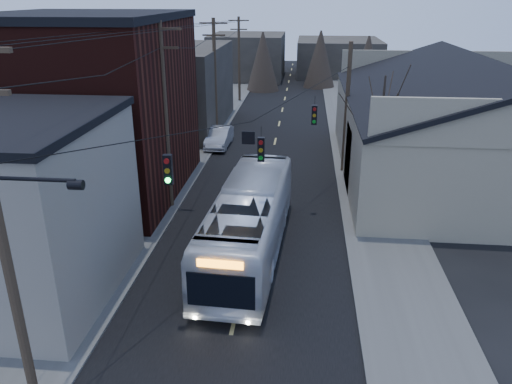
{
  "coord_description": "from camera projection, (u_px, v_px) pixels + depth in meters",
  "views": [
    {
      "loc": [
        2.29,
        -7.29,
        11.2
      ],
      "look_at": [
        0.27,
        13.22,
        3.0
      ],
      "focal_mm": 35.0,
      "sensor_mm": 36.0,
      "label": 1
    }
  ],
  "objects": [
    {
      "name": "building_far_left",
      "position": [
        248.0,
        56.0,
        70.64
      ],
      "size": [
        10.0,
        12.0,
        6.0
      ],
      "primitive_type": "cube",
      "color": "#2F2B26",
      "rests_on": "ground"
    },
    {
      "name": "sidewalk_left",
      "position": [
        192.0,
        145.0,
        39.4
      ],
      "size": [
        4.0,
        110.0,
        0.12
      ],
      "primitive_type": "cube",
      "color": "#474744",
      "rests_on": "ground"
    },
    {
      "name": "road_surface",
      "position": [
        274.0,
        148.0,
        38.83
      ],
      "size": [
        9.0,
        110.0,
        0.02
      ],
      "primitive_type": "cube",
      "color": "black",
      "rests_on": "ground"
    },
    {
      "name": "utility_lines",
      "position": [
        220.0,
        99.0,
        31.87
      ],
      "size": [
        11.24,
        45.28,
        10.5
      ],
      "color": "#382B1E",
      "rests_on": "ground"
    },
    {
      "name": "building_clapboard",
      "position": [
        3.0,
        212.0,
        18.94
      ],
      "size": [
        8.0,
        8.0,
        7.0
      ],
      "primitive_type": "cube",
      "color": "gray",
      "rests_on": "ground"
    },
    {
      "name": "parked_car",
      "position": [
        219.0,
        137.0,
        39.08
      ],
      "size": [
        1.69,
        4.63,
        1.52
      ],
      "primitive_type": "imported",
      "rotation": [
        0.0,
        0.0,
        -0.02
      ],
      "color": "#999BA1",
      "rests_on": "ground"
    },
    {
      "name": "building_brick",
      "position": [
        90.0,
        110.0,
        28.65
      ],
      "size": [
        10.0,
        12.0,
        10.0
      ],
      "primitive_type": "cube",
      "color": "black",
      "rests_on": "ground"
    },
    {
      "name": "building_far_right",
      "position": [
        338.0,
        57.0,
        74.26
      ],
      "size": [
        12.0,
        14.0,
        5.0
      ],
      "primitive_type": "cube",
      "color": "#2F2B26",
      "rests_on": "ground"
    },
    {
      "name": "bare_tree",
      "position": [
        379.0,
        141.0,
        27.66
      ],
      "size": [
        0.4,
        0.4,
        7.2
      ],
      "primitive_type": "cone",
      "color": "black",
      "rests_on": "ground"
    },
    {
      "name": "bus",
      "position": [
        249.0,
        221.0,
        22.52
      ],
      "size": [
        3.43,
        12.0,
        3.3
      ],
      "primitive_type": "imported",
      "rotation": [
        0.0,
        0.0,
        3.09
      ],
      "color": "silver",
      "rests_on": "ground"
    },
    {
      "name": "warehouse",
      "position": [
        471.0,
        136.0,
        32.03
      ],
      "size": [
        16.16,
        20.6,
        7.73
      ],
      "color": "gray",
      "rests_on": "ground"
    },
    {
      "name": "sidewalk_right",
      "position": [
        358.0,
        150.0,
        38.22
      ],
      "size": [
        4.0,
        110.0,
        0.12
      ],
      "primitive_type": "cube",
      "color": "#474744",
      "rests_on": "ground"
    },
    {
      "name": "building_left_far",
      "position": [
        171.0,
        88.0,
        43.95
      ],
      "size": [
        9.0,
        14.0,
        7.0
      ],
      "primitive_type": "cube",
      "color": "#2F2B26",
      "rests_on": "ground"
    }
  ]
}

